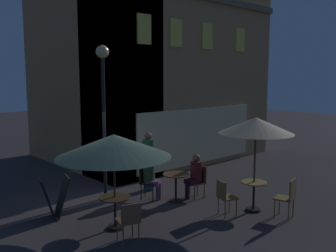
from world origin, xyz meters
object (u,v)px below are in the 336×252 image
Objects in this scene: cafe_chair_1 at (224,195)px; menu_sandwich_board at (55,197)px; cafe_table_0 at (254,191)px; cafe_table_2 at (176,181)px; cafe_chair_2 at (129,219)px; cafe_chair_4 at (146,180)px; cafe_chair_0 at (288,195)px; patron_standing_2 at (148,161)px; patron_seated_0 at (195,173)px; street_lamp_near_corner at (103,88)px; patio_umbrella_0 at (256,126)px; patio_umbrella_1 at (114,146)px; patron_seated_1 at (151,175)px; cafe_table_1 at (115,206)px; cafe_chair_3 at (199,179)px.

menu_sandwich_board is at bearing 158.43° from cafe_chair_1.
cafe_table_2 is at bearing 117.07° from cafe_table_0.
cafe_chair_2 is at bearing 169.59° from cafe_table_0.
cafe_table_2 is 0.87× the size of cafe_chair_4.
cafe_chair_0 is (1.16, -2.78, 0.02)m from cafe_table_2.
patron_standing_2 reaches higher than cafe_table_2.
patron_standing_2 is at bearing 102.86° from cafe_chair_4.
patron_seated_0 is 0.71× the size of patron_standing_2.
patron_seated_0 is at bearing -0.39° from cafe_chair_0.
street_lamp_near_corner reaches higher than cafe_chair_0.
cafe_table_2 is 2.84m from cafe_chair_2.
patron_standing_2 is (0.09, 1.31, 0.34)m from cafe_table_2.
cafe_chair_1 is at bearing 160.66° from patio_umbrella_0.
patio_umbrella_1 is 2.52m from patron_seated_1.
cafe_chair_4 is at bearing 118.49° from patio_umbrella_0.
cafe_chair_3 is at bearing 4.68° from cafe_table_1.
street_lamp_near_corner is at bearing 17.86° from cafe_chair_0.
patron_standing_2 is at bearing 2.86° from cafe_chair_0.
cafe_chair_4 is (1.86, 1.17, -1.38)m from patio_umbrella_1.
patron_seated_1 is at bearing -24.80° from patron_seated_0.
menu_sandwich_board is 2.23m from patio_umbrella_1.
cafe_chair_3 is at bearing 4.68° from patio_umbrella_1.
patron_seated_1 reaches higher than cafe_chair_2.
patron_seated_1 is (2.65, -0.52, 0.18)m from menu_sandwich_board.
patron_seated_0 is (3.17, 1.12, 0.18)m from cafe_chair_2.
street_lamp_near_corner is at bearing -165.71° from cafe_chair_4.
patio_umbrella_0 is at bearing 113.29° from patron_seated_0.
menu_sandwich_board is 1.27× the size of cafe_table_2.
patron_standing_2 is at bearing 18.48° from menu_sandwich_board.
cafe_table_2 is at bearing 1.32° from patron_standing_2.
patron_seated_1 is (2.15, 1.89, 0.16)m from cafe_chair_2.
cafe_table_0 is at bearing -24.25° from cafe_table_1.
cafe_chair_3 is (3.09, 0.25, -0.00)m from cafe_table_1.
patio_umbrella_0 is 0.95× the size of patio_umbrella_1.
cafe_chair_0 is (2.46, -4.34, -2.57)m from street_lamp_near_corner.
cafe_chair_4 is (-1.44, 2.66, 0.02)m from cafe_table_0.
cafe_chair_3 is at bearing 29.91° from patron_standing_2.
patio_umbrella_1 is at bearing 155.75° from cafe_table_0.
patron_standing_2 is (2.42, 1.73, -1.02)m from patio_umbrella_1.
cafe_table_0 is 0.61× the size of patron_seated_0.
cafe_chair_3 reaches higher than cafe_chair_2.
cafe_table_1 is at bearing -116.57° from patio_umbrella_1.
menu_sandwich_board is at bearing 142.78° from patio_umbrella_0.
menu_sandwich_board reaches higher than cafe_table_2.
patio_umbrella_1 reaches higher than cafe_chair_3.
patio_umbrella_0 reaches higher than patio_umbrella_1.
patron_standing_2 is (2.42, 1.73, 0.37)m from cafe_table_1.
cafe_table_2 is 0.62× the size of patron_seated_0.
cafe_table_1 is at bearing -169.81° from cafe_table_2.
cafe_table_0 is 0.32× the size of patio_umbrella_0.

